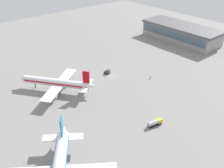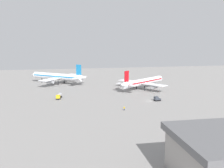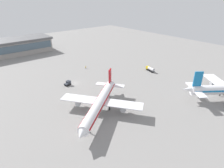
{
  "view_description": "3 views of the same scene",
  "coord_description": "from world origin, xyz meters",
  "px_view_note": "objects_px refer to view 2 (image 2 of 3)",
  "views": [
    {
      "loc": [
        -93.87,
        80.18,
        66.07
      ],
      "look_at": [
        -10.31,
        8.21,
        2.51
      ],
      "focal_mm": 40.26,
      "sensor_mm": 36.0,
      "label": 1
    },
    {
      "loc": [
        -43.22,
        -129.91,
        32.37
      ],
      "look_at": [
        -13.71,
        28.06,
        4.25
      ],
      "focal_mm": 45.03,
      "sensor_mm": 36.0,
      "label": 2
    },
    {
      "loc": [
        42.41,
        81.21,
        42.68
      ],
      "look_at": [
        -9.46,
        19.38,
        3.81
      ],
      "focal_mm": 30.16,
      "sensor_mm": 36.0,
      "label": 3
    }
  ],
  "objects_px": {
    "airplane_taxiing": "(143,82)",
    "fuel_truck": "(59,96)",
    "baggage_tug": "(157,99)",
    "ground_crew_worker": "(124,108)",
    "airplane_at_gate": "(58,76)"
  },
  "relations": [
    {
      "from": "airplane_at_gate",
      "to": "baggage_tug",
      "type": "height_order",
      "value": "airplane_at_gate"
    },
    {
      "from": "airplane_taxiing",
      "to": "fuel_truck",
      "type": "distance_m",
      "value": 52.38
    },
    {
      "from": "airplane_taxiing",
      "to": "fuel_truck",
      "type": "height_order",
      "value": "airplane_taxiing"
    },
    {
      "from": "airplane_at_gate",
      "to": "airplane_taxiing",
      "type": "relative_size",
      "value": 1.08
    },
    {
      "from": "ground_crew_worker",
      "to": "baggage_tug",
      "type": "bearing_deg",
      "value": -36.2
    },
    {
      "from": "airplane_at_gate",
      "to": "ground_crew_worker",
      "type": "height_order",
      "value": "airplane_at_gate"
    },
    {
      "from": "baggage_tug",
      "to": "airplane_at_gate",
      "type": "bearing_deg",
      "value": -63.32
    },
    {
      "from": "baggage_tug",
      "to": "ground_crew_worker",
      "type": "bearing_deg",
      "value": 22.88
    },
    {
      "from": "airplane_taxiing",
      "to": "fuel_truck",
      "type": "relative_size",
      "value": 5.4
    },
    {
      "from": "baggage_tug",
      "to": "ground_crew_worker",
      "type": "height_order",
      "value": "baggage_tug"
    },
    {
      "from": "airplane_at_gate",
      "to": "baggage_tug",
      "type": "bearing_deg",
      "value": 165.69
    },
    {
      "from": "airplane_taxiing",
      "to": "baggage_tug",
      "type": "xyz_separation_m",
      "value": [
        -1.97,
        -30.56,
        -3.43
      ]
    },
    {
      "from": "airplane_taxiing",
      "to": "baggage_tug",
      "type": "distance_m",
      "value": 30.82
    },
    {
      "from": "airplane_taxiing",
      "to": "fuel_truck",
      "type": "bearing_deg",
      "value": 161.82
    },
    {
      "from": "baggage_tug",
      "to": "ground_crew_worker",
      "type": "distance_m",
      "value": 24.32
    }
  ]
}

